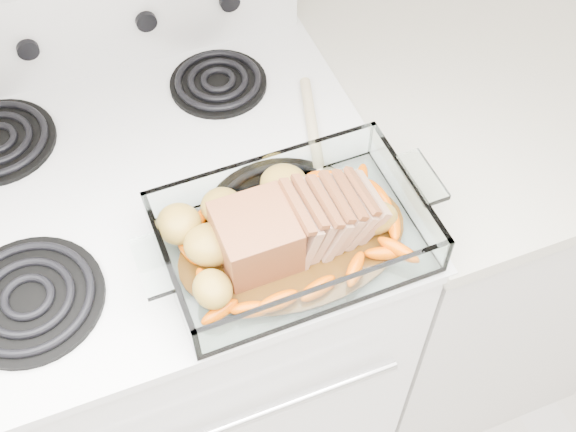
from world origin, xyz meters
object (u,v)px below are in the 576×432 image
object	(u,v)px
baking_dish	(293,238)
electric_range	(172,320)
counter_right	(453,230)
pork_roast	(284,229)

from	to	relation	value
baking_dish	electric_range	bearing A→B (deg)	129.95
counter_right	pork_roast	bearing A→B (deg)	-156.88
baking_dish	pork_roast	world-z (taller)	pork_roast
counter_right	baking_dish	size ratio (longest dim) A/B	2.51
electric_range	baking_dish	size ratio (longest dim) A/B	3.01
counter_right	pork_roast	xyz separation A→B (m)	(-0.50, -0.21, 0.53)
electric_range	counter_right	bearing A→B (deg)	-0.10
baking_dish	counter_right	bearing A→B (deg)	22.88
electric_range	baking_dish	world-z (taller)	electric_range
pork_roast	baking_dish	bearing A→B (deg)	-20.52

